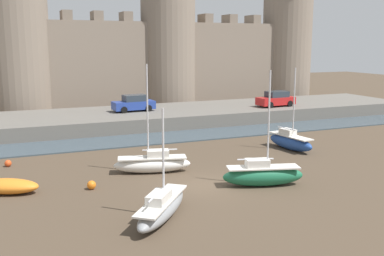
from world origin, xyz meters
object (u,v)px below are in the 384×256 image
object	(u,v)px
car_quay_west	(134,103)
sailboat_midflat_centre	(290,141)
rowboat_near_channel_right	(6,186)
mooring_buoy_near_channel	(8,163)
sailboat_foreground_centre	(153,163)
mooring_buoy_mid_mud	(91,185)
sailboat_foreground_left	(263,174)
sailboat_midflat_right	(162,207)
car_quay_centre_west	(276,99)

from	to	relation	value
car_quay_west	sailboat_midflat_centre	bearing A→B (deg)	-61.55
rowboat_near_channel_right	mooring_buoy_near_channel	size ratio (longest dim) A/B	8.66
car_quay_west	rowboat_near_channel_right	bearing A→B (deg)	-123.93
sailboat_foreground_centre	mooring_buoy_near_channel	xyz separation A→B (m)	(-8.38, 4.91, -0.38)
car_quay_west	mooring_buoy_mid_mud	bearing A→B (deg)	-111.92
mooring_buoy_mid_mud	sailboat_midflat_centre	bearing A→B (deg)	13.72
sailboat_foreground_left	mooring_buoy_near_channel	size ratio (longest dim) A/B	14.83
sailboat_midflat_centre	rowboat_near_channel_right	world-z (taller)	sailboat_midflat_centre
sailboat_midflat_centre	car_quay_west	bearing A→B (deg)	118.45
mooring_buoy_mid_mud	car_quay_west	size ratio (longest dim) A/B	0.12
sailboat_midflat_right	mooring_buoy_mid_mud	world-z (taller)	sailboat_midflat_right
sailboat_midflat_right	car_quay_centre_west	xyz separation A→B (m)	(20.24, 21.87, 1.56)
sailboat_foreground_left	sailboat_midflat_right	distance (m)	7.26
car_quay_centre_west	sailboat_midflat_centre	bearing A→B (deg)	-118.40
sailboat_midflat_right	mooring_buoy_near_channel	bearing A→B (deg)	117.89
sailboat_foreground_centre	car_quay_centre_west	xyz separation A→B (m)	(18.35, 14.51, 1.51)
mooring_buoy_near_channel	mooring_buoy_mid_mud	distance (m)	8.00
sailboat_foreground_centre	sailboat_foreground_left	bearing A→B (deg)	-44.92
rowboat_near_channel_right	sailboat_foreground_centre	distance (m)	8.55
rowboat_near_channel_right	sailboat_midflat_right	world-z (taller)	sailboat_midflat_right
sailboat_foreground_centre	sailboat_midflat_right	xyz separation A→B (m)	(-1.89, -7.36, -0.05)
mooring_buoy_mid_mud	car_quay_west	world-z (taller)	car_quay_west
rowboat_near_channel_right	mooring_buoy_near_channel	xyz separation A→B (m)	(0.13, 5.71, -0.19)
rowboat_near_channel_right	mooring_buoy_near_channel	world-z (taller)	rowboat_near_channel_right
car_quay_centre_west	sailboat_foreground_centre	bearing A→B (deg)	-141.67
mooring_buoy_near_channel	mooring_buoy_mid_mud	size ratio (longest dim) A/B	0.89
sailboat_midflat_right	sailboat_midflat_centre	bearing A→B (deg)	34.70
sailboat_midflat_centre	sailboat_midflat_right	bearing A→B (deg)	-145.30
sailboat_midflat_right	mooring_buoy_near_channel	world-z (taller)	sailboat_midflat_right
sailboat_foreground_left	sailboat_midflat_right	bearing A→B (deg)	-160.55
car_quay_west	car_quay_centre_west	bearing A→B (deg)	-9.32
mooring_buoy_near_channel	car_quay_west	world-z (taller)	car_quay_west
mooring_buoy_mid_mud	car_quay_west	bearing A→B (deg)	68.08
rowboat_near_channel_right	sailboat_midflat_right	size ratio (longest dim) A/B	0.75
rowboat_near_channel_right	car_quay_west	distance (m)	21.47
sailboat_midflat_centre	sailboat_midflat_right	xyz separation A→B (m)	(-13.45, -9.32, -0.10)
sailboat_foreground_left	mooring_buoy_near_channel	distance (m)	16.59
mooring_buoy_near_channel	sailboat_midflat_centre	bearing A→B (deg)	-8.42
car_quay_west	sailboat_foreground_centre	bearing A→B (deg)	-101.46
sailboat_foreground_left	mooring_buoy_mid_mud	xyz separation A→B (m)	(-9.10, 3.06, -0.41)
sailboat_midflat_centre	car_quay_centre_west	size ratio (longest dim) A/B	1.47
sailboat_foreground_left	sailboat_foreground_centre	distance (m)	7.00
sailboat_midflat_centre	mooring_buoy_mid_mud	size ratio (longest dim) A/B	12.52
rowboat_near_channel_right	car_quay_west	size ratio (longest dim) A/B	0.90
mooring_buoy_near_channel	sailboat_foreground_left	bearing A→B (deg)	-36.46
sailboat_midflat_right	car_quay_west	xyz separation A→B (m)	(5.32, 24.32, 1.56)
sailboat_midflat_right	sailboat_foreground_centre	bearing A→B (deg)	75.63
mooring_buoy_near_channel	mooring_buoy_mid_mud	xyz separation A→B (m)	(4.24, -6.79, 0.03)
sailboat_midflat_right	mooring_buoy_near_channel	xyz separation A→B (m)	(-6.49, 12.27, -0.33)
sailboat_foreground_left	sailboat_midflat_centre	bearing A→B (deg)	46.24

